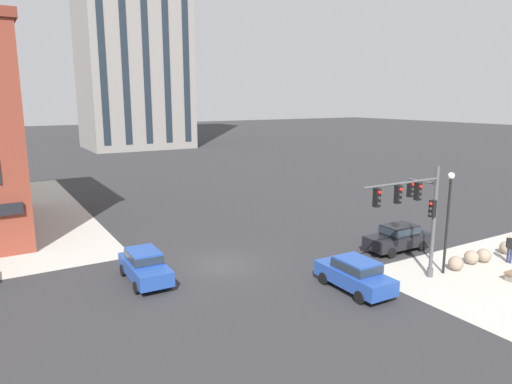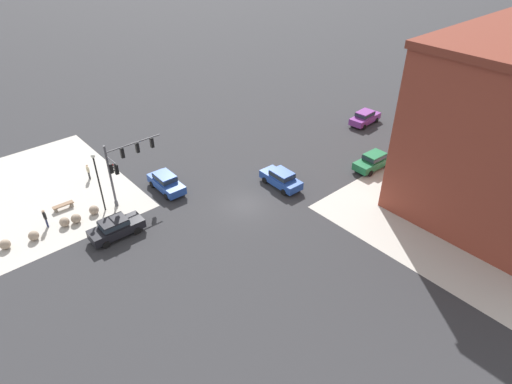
{
  "view_description": "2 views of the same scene",
  "coord_description": "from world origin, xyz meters",
  "px_view_note": "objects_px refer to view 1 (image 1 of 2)",
  "views": [
    {
      "loc": [
        -11.5,
        -23.03,
        9.55
      ],
      "look_at": [
        3.49,
        1.78,
        3.68
      ],
      "focal_mm": 32.35,
      "sensor_mm": 36.0,
      "label": 1
    },
    {
      "loc": [
        20.72,
        25.18,
        23.26
      ],
      "look_at": [
        0.36,
        1.86,
        2.48
      ],
      "focal_mm": 30.82,
      "sensor_mm": 36.0,
      "label": 2
    }
  ],
  "objects_px": {
    "traffic_signal_main": "(417,208)",
    "bollard_sphere_curb_c": "(484,255)",
    "bollard_sphere_curb_d": "(507,248)",
    "car_cross_eastbound": "(398,237)",
    "car_main_northbound_far": "(145,265)",
    "car_main_southbound_near": "(355,273)",
    "pedestrian_at_curb": "(510,246)",
    "street_lamp_corner_near": "(448,211)",
    "bollard_sphere_curb_b": "(471,257)",
    "bollard_sphere_curb_a": "(456,263)"
  },
  "relations": [
    {
      "from": "traffic_signal_main",
      "to": "bollard_sphere_curb_c",
      "type": "distance_m",
      "value": 6.86
    },
    {
      "from": "bollard_sphere_curb_d",
      "to": "car_cross_eastbound",
      "type": "relative_size",
      "value": 0.19
    },
    {
      "from": "car_main_northbound_far",
      "to": "car_main_southbound_near",
      "type": "bearing_deg",
      "value": -37.68
    },
    {
      "from": "bollard_sphere_curb_d",
      "to": "pedestrian_at_curb",
      "type": "distance_m",
      "value": 1.85
    },
    {
      "from": "street_lamp_corner_near",
      "to": "pedestrian_at_curb",
      "type": "bearing_deg",
      "value": -11.18
    },
    {
      "from": "bollard_sphere_curb_b",
      "to": "bollard_sphere_curb_d",
      "type": "xyz_separation_m",
      "value": [
        3.51,
        -0.03,
        0.0
      ]
    },
    {
      "from": "pedestrian_at_curb",
      "to": "car_main_southbound_near",
      "type": "height_order",
      "value": "pedestrian_at_curb"
    },
    {
      "from": "bollard_sphere_curb_a",
      "to": "street_lamp_corner_near",
      "type": "height_order",
      "value": "street_lamp_corner_near"
    },
    {
      "from": "bollard_sphere_curb_d",
      "to": "car_main_northbound_far",
      "type": "height_order",
      "value": "car_main_northbound_far"
    },
    {
      "from": "bollard_sphere_curb_c",
      "to": "bollard_sphere_curb_a",
      "type": "bearing_deg",
      "value": -179.93
    },
    {
      "from": "bollard_sphere_curb_d",
      "to": "car_main_southbound_near",
      "type": "height_order",
      "value": "car_main_southbound_near"
    },
    {
      "from": "bollard_sphere_curb_b",
      "to": "car_main_southbound_near",
      "type": "distance_m",
      "value": 8.59
    },
    {
      "from": "bollard_sphere_curb_a",
      "to": "bollard_sphere_curb_d",
      "type": "height_order",
      "value": "same"
    },
    {
      "from": "bollard_sphere_curb_c",
      "to": "pedestrian_at_curb",
      "type": "height_order",
      "value": "pedestrian_at_curb"
    },
    {
      "from": "bollard_sphere_curb_a",
      "to": "street_lamp_corner_near",
      "type": "bearing_deg",
      "value": 175.23
    },
    {
      "from": "pedestrian_at_curb",
      "to": "street_lamp_corner_near",
      "type": "distance_m",
      "value": 5.46
    },
    {
      "from": "bollard_sphere_curb_c",
      "to": "car_main_northbound_far",
      "type": "distance_m",
      "value": 19.7
    },
    {
      "from": "traffic_signal_main",
      "to": "pedestrian_at_curb",
      "type": "xyz_separation_m",
      "value": [
        7.0,
        -1.18,
        -2.97
      ]
    },
    {
      "from": "bollard_sphere_curb_d",
      "to": "pedestrian_at_curb",
      "type": "height_order",
      "value": "pedestrian_at_curb"
    },
    {
      "from": "bollard_sphere_curb_c",
      "to": "pedestrian_at_curb",
      "type": "xyz_separation_m",
      "value": [
        1.16,
        -0.86,
        0.6
      ]
    },
    {
      "from": "traffic_signal_main",
      "to": "bollard_sphere_curb_c",
      "type": "xyz_separation_m",
      "value": [
        5.84,
        -0.32,
        -3.58
      ]
    },
    {
      "from": "car_main_southbound_near",
      "to": "car_cross_eastbound",
      "type": "relative_size",
      "value": 1.0
    },
    {
      "from": "bollard_sphere_curb_c",
      "to": "bollard_sphere_curb_d",
      "type": "height_order",
      "value": "same"
    },
    {
      "from": "car_main_southbound_near",
      "to": "pedestrian_at_curb",
      "type": "bearing_deg",
      "value": -9.3
    },
    {
      "from": "street_lamp_corner_near",
      "to": "bollard_sphere_curb_a",
      "type": "bearing_deg",
      "value": -4.77
    },
    {
      "from": "bollard_sphere_curb_b",
      "to": "bollard_sphere_curb_a",
      "type": "bearing_deg",
      "value": -173.81
    },
    {
      "from": "bollard_sphere_curb_a",
      "to": "car_main_southbound_near",
      "type": "distance_m",
      "value": 6.93
    },
    {
      "from": "traffic_signal_main",
      "to": "bollard_sphere_curb_b",
      "type": "distance_m",
      "value": 6.08
    },
    {
      "from": "bollard_sphere_curb_c",
      "to": "car_main_southbound_near",
      "type": "relative_size",
      "value": 0.19
    },
    {
      "from": "car_cross_eastbound",
      "to": "bollard_sphere_curb_c",
      "type": "bearing_deg",
      "value": -56.62
    },
    {
      "from": "bollard_sphere_curb_c",
      "to": "street_lamp_corner_near",
      "type": "distance_m",
      "value": 4.77
    },
    {
      "from": "bollard_sphere_curb_c",
      "to": "pedestrian_at_curb",
      "type": "bearing_deg",
      "value": -36.57
    },
    {
      "from": "pedestrian_at_curb",
      "to": "car_main_northbound_far",
      "type": "relative_size",
      "value": 0.4
    },
    {
      "from": "bollard_sphere_curb_c",
      "to": "car_main_southbound_near",
      "type": "xyz_separation_m",
      "value": [
        -9.48,
        0.88,
        0.5
      ]
    },
    {
      "from": "bollard_sphere_curb_d",
      "to": "car_main_southbound_near",
      "type": "relative_size",
      "value": 0.19
    },
    {
      "from": "bollard_sphere_curb_a",
      "to": "pedestrian_at_curb",
      "type": "bearing_deg",
      "value": -12.79
    },
    {
      "from": "pedestrian_at_curb",
      "to": "car_main_southbound_near",
      "type": "relative_size",
      "value": 0.4
    },
    {
      "from": "bollard_sphere_curb_a",
      "to": "pedestrian_at_curb",
      "type": "distance_m",
      "value": 3.92
    },
    {
      "from": "bollard_sphere_curb_b",
      "to": "car_main_southbound_near",
      "type": "xyz_separation_m",
      "value": [
        -8.55,
        0.7,
        0.5
      ]
    },
    {
      "from": "traffic_signal_main",
      "to": "bollard_sphere_curb_c",
      "type": "relative_size",
      "value": 7.39
    },
    {
      "from": "bollard_sphere_curb_b",
      "to": "pedestrian_at_curb",
      "type": "distance_m",
      "value": 2.41
    },
    {
      "from": "pedestrian_at_curb",
      "to": "bollard_sphere_curb_c",
      "type": "bearing_deg",
      "value": 143.43
    },
    {
      "from": "bollard_sphere_curb_a",
      "to": "car_main_southbound_near",
      "type": "bearing_deg",
      "value": 172.65
    },
    {
      "from": "car_main_northbound_far",
      "to": "car_cross_eastbound",
      "type": "bearing_deg",
      "value": -12.59
    },
    {
      "from": "car_main_northbound_far",
      "to": "bollard_sphere_curb_b",
      "type": "bearing_deg",
      "value": -23.27
    },
    {
      "from": "bollard_sphere_curb_a",
      "to": "car_main_southbound_near",
      "type": "xyz_separation_m",
      "value": [
        -6.86,
        0.88,
        0.5
      ]
    },
    {
      "from": "street_lamp_corner_near",
      "to": "car_main_southbound_near",
      "type": "relative_size",
      "value": 1.28
    },
    {
      "from": "bollard_sphere_curb_b",
      "to": "pedestrian_at_curb",
      "type": "height_order",
      "value": "pedestrian_at_curb"
    },
    {
      "from": "bollard_sphere_curb_a",
      "to": "bollard_sphere_curb_c",
      "type": "distance_m",
      "value": 2.62
    },
    {
      "from": "bollard_sphere_curb_a",
      "to": "car_cross_eastbound",
      "type": "height_order",
      "value": "car_cross_eastbound"
    }
  ]
}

